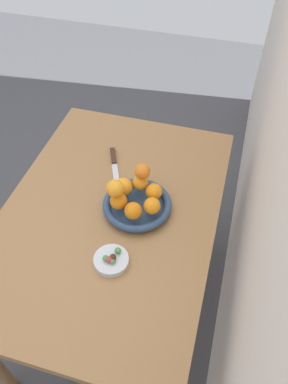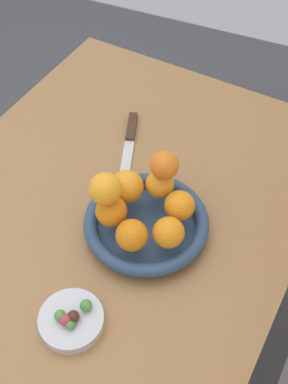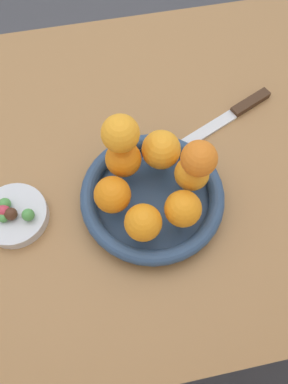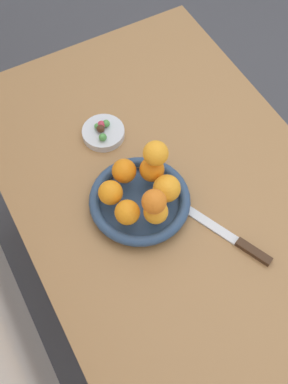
# 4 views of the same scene
# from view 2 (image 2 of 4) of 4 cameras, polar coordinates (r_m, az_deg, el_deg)

# --- Properties ---
(ground_plane) EXTENTS (6.00, 6.00, 0.00)m
(ground_plane) POSITION_cam_2_polar(r_m,az_deg,el_deg) (1.63, -3.53, -19.17)
(ground_plane) COLOR #4C4C51
(dining_table) EXTENTS (1.10, 0.76, 0.74)m
(dining_table) POSITION_cam_2_polar(r_m,az_deg,el_deg) (1.05, -5.24, -6.69)
(dining_table) COLOR #9E7042
(dining_table) RESTS_ON ground_plane
(fruit_bowl) EXTENTS (0.25, 0.25, 0.04)m
(fruit_bowl) POSITION_cam_2_polar(r_m,az_deg,el_deg) (0.94, 0.28, -3.73)
(fruit_bowl) COLOR navy
(fruit_bowl) RESTS_ON dining_table
(candy_dish) EXTENTS (0.11, 0.11, 0.02)m
(candy_dish) POSITION_cam_2_polar(r_m,az_deg,el_deg) (0.86, -8.60, -14.81)
(candy_dish) COLOR silver
(candy_dish) RESTS_ON dining_table
(orange_0) EXTENTS (0.07, 0.07, 0.07)m
(orange_0) POSITION_cam_2_polar(r_m,az_deg,el_deg) (0.94, -2.03, 0.65)
(orange_0) COLOR orange
(orange_0) RESTS_ON fruit_bowl
(orange_1) EXTENTS (0.06, 0.06, 0.06)m
(orange_1) POSITION_cam_2_polar(r_m,az_deg,el_deg) (0.90, -3.91, -2.30)
(orange_1) COLOR orange
(orange_1) RESTS_ON fruit_bowl
(orange_2) EXTENTS (0.06, 0.06, 0.06)m
(orange_2) POSITION_cam_2_polar(r_m,az_deg,el_deg) (0.87, -1.47, -5.14)
(orange_2) COLOR orange
(orange_2) RESTS_ON fruit_bowl
(orange_3) EXTENTS (0.06, 0.06, 0.06)m
(orange_3) POSITION_cam_2_polar(r_m,az_deg,el_deg) (0.88, 2.94, -4.81)
(orange_3) COLOR orange
(orange_3) RESTS_ON fruit_bowl
(orange_4) EXTENTS (0.06, 0.06, 0.06)m
(orange_4) POSITION_cam_2_polar(r_m,az_deg,el_deg) (0.91, 4.24, -1.62)
(orange_4) COLOR orange
(orange_4) RESTS_ON fruit_bowl
(orange_5) EXTENTS (0.06, 0.06, 0.06)m
(orange_5) POSITION_cam_2_polar(r_m,az_deg,el_deg) (0.95, 1.89, 0.93)
(orange_5) COLOR orange
(orange_5) RESTS_ON fruit_bowl
(orange_6) EXTENTS (0.06, 0.06, 0.06)m
(orange_6) POSITION_cam_2_polar(r_m,az_deg,el_deg) (0.90, 2.44, 3.20)
(orange_6) COLOR orange
(orange_6) RESTS_ON orange_5
(orange_7) EXTENTS (0.06, 0.06, 0.06)m
(orange_7) POSITION_cam_2_polar(r_m,az_deg,el_deg) (0.86, -4.73, 0.22)
(orange_7) COLOR orange
(orange_7) RESTS_ON orange_1
(candy_ball_0) EXTENTS (0.02, 0.02, 0.02)m
(candy_ball_0) POSITION_cam_2_polar(r_m,az_deg,el_deg) (0.85, -9.92, -14.22)
(candy_ball_0) COLOR #4C9947
(candy_ball_0) RESTS_ON candy_dish
(candy_ball_1) EXTENTS (0.02, 0.02, 0.02)m
(candy_ball_1) POSITION_cam_2_polar(r_m,az_deg,el_deg) (0.84, -8.37, -14.39)
(candy_ball_1) COLOR #472819
(candy_ball_1) RESTS_ON candy_dish
(candy_ball_2) EXTENTS (0.02, 0.02, 0.02)m
(candy_ball_2) POSITION_cam_2_polar(r_m,az_deg,el_deg) (0.84, -9.28, -14.74)
(candy_ball_2) COLOR #C6384C
(candy_ball_2) RESTS_ON candy_dish
(candy_ball_3) EXTENTS (0.02, 0.02, 0.02)m
(candy_ball_3) POSITION_cam_2_polar(r_m,az_deg,el_deg) (0.84, -8.75, -15.29)
(candy_ball_3) COLOR #4C9947
(candy_ball_3) RESTS_ON candy_dish
(candy_ball_4) EXTENTS (0.02, 0.02, 0.02)m
(candy_ball_4) POSITION_cam_2_polar(r_m,az_deg,el_deg) (0.85, -6.90, -13.18)
(candy_ball_4) COLOR #4C9947
(candy_ball_4) RESTS_ON candy_dish
(knife) EXTENTS (0.25, 0.13, 0.01)m
(knife) POSITION_cam_2_polar(r_m,az_deg,el_deg) (1.11, -1.81, 5.47)
(knife) COLOR #3F2819
(knife) RESTS_ON dining_table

